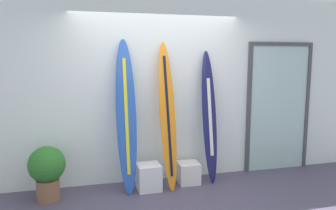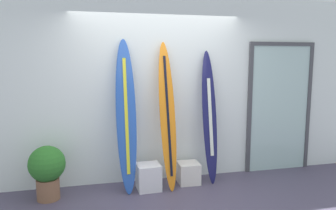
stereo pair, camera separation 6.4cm
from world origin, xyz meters
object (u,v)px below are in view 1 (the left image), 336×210
at_px(display_block_center, 188,173).
at_px(glass_door, 278,105).
at_px(surfboard_cobalt, 126,117).
at_px(display_block_left, 149,177).
at_px(surfboard_sunset, 168,116).
at_px(surfboard_navy, 209,118).
at_px(potted_plant, 47,169).

relative_size(display_block_center, glass_door, 0.15).
bearing_deg(surfboard_cobalt, display_block_left, -15.83).
bearing_deg(surfboard_sunset, surfboard_navy, 5.46).
height_order(surfboard_navy, display_block_left, surfboard_navy).
relative_size(display_block_left, glass_door, 0.17).
height_order(display_block_center, glass_door, glass_door).
relative_size(surfboard_cobalt, surfboard_navy, 1.08).
bearing_deg(display_block_left, display_block_center, 8.92).
relative_size(display_block_left, display_block_center, 1.16).
height_order(surfboard_sunset, surfboard_navy, surfboard_sunset).
relative_size(surfboard_cobalt, glass_door, 1.01).
xyz_separation_m(surfboard_cobalt, surfboard_sunset, (0.59, -0.02, -0.02)).
bearing_deg(surfboard_cobalt, display_block_center, 0.93).
bearing_deg(surfboard_cobalt, surfboard_sunset, -2.27).
bearing_deg(display_block_center, surfboard_cobalt, -179.07).
distance_m(glass_door, potted_plant, 3.70).
xyz_separation_m(surfboard_sunset, glass_door, (1.97, 0.28, 0.06)).
bearing_deg(display_block_center, glass_door, 8.52).
xyz_separation_m(surfboard_cobalt, glass_door, (2.56, 0.26, 0.04)).
height_order(display_block_left, glass_door, glass_door).
height_order(surfboard_sunset, display_block_left, surfboard_sunset).
bearing_deg(surfboard_navy, surfboard_sunset, -174.54).
height_order(display_block_center, potted_plant, potted_plant).
relative_size(surfboard_cobalt, display_block_center, 6.70).
bearing_deg(glass_door, surfboard_cobalt, -174.19).
relative_size(surfboard_navy, display_block_center, 6.21).
relative_size(surfboard_sunset, display_block_left, 5.71).
bearing_deg(potted_plant, surfboard_sunset, 2.67).
bearing_deg(display_block_left, potted_plant, -179.29).
xyz_separation_m(display_block_left, potted_plant, (-1.35, -0.02, 0.24)).
relative_size(surfboard_navy, display_block_left, 5.38).
height_order(surfboard_cobalt, glass_door, surfboard_cobalt).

